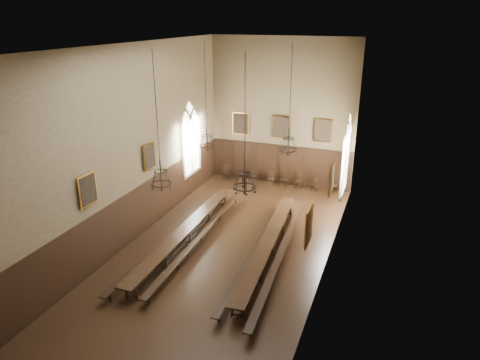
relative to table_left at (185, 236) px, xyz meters
The scene contains 34 objects.
floor 2.05m from the table_left, ahead, with size 9.00×18.00×0.02m, color black.
ceiling 8.85m from the table_left, ahead, with size 9.00×18.00×0.02m, color black.
wall_back 10.24m from the table_left, 77.67° to the left, with size 9.00×0.02×9.00m, color #756448.
wall_front 9.96m from the table_left, 77.25° to the right, with size 9.00×0.02×9.00m, color #756448.
wall_left 4.82m from the table_left, behind, with size 0.02×18.00×9.00m, color #756448.
wall_right 7.70m from the table_left, ahead, with size 0.02×18.00×9.00m, color #756448.
wainscot_panelling 2.19m from the table_left, ahead, with size 9.00×18.00×2.50m, color black, non-canonical shape.
table_left is the anchor object (origin of this frame).
table_right 3.94m from the table_left, ahead, with size 1.34×9.85×0.77m.
bench_left_outer 0.53m from the table_left, behind, with size 0.56×10.60×0.48m.
bench_left_inner 0.75m from the table_left, 27.85° to the left, with size 0.65×10.61×0.48m.
bench_right_inner 3.48m from the table_left, ahead, with size 0.68×10.29×0.46m.
bench_right_outer 4.62m from the table_left, ahead, with size 0.97×10.62×0.48m.
chair_0 8.88m from the table_left, 99.55° to the left, with size 0.55×0.55×1.00m.
chair_1 8.72m from the table_left, 92.86° to the left, with size 0.43×0.43×0.94m.
chair_2 8.64m from the table_left, 87.35° to the left, with size 0.47×0.47×0.93m.
chair_3 8.78m from the table_left, 79.46° to the left, with size 0.45×0.45×0.87m.
chair_4 8.98m from the table_left, 74.19° to the left, with size 0.49×0.49×1.02m.
chair_5 9.37m from the table_left, 68.80° to the left, with size 0.47×0.47×0.99m.
chair_6 9.72m from the table_left, 62.99° to the left, with size 0.47×0.47×0.86m.
chair_7 10.34m from the table_left, 57.50° to the left, with size 0.47×0.47×0.92m.
chandelier_back_left 4.93m from the table_left, 92.30° to the left, with size 0.80×0.80×5.17m.
chandelier_back_right 6.46m from the table_left, 29.76° to the left, with size 0.83×0.83×4.77m.
chandelier_front_left 4.41m from the table_left, 83.67° to the right, with size 0.81×0.81×5.28m.
chandelier_front_right 5.90m from the table_left, 29.14° to the right, with size 0.86×0.86×4.97m.
portrait_back_0 9.64m from the table_left, 93.78° to the left, with size 1.10×0.12×1.40m.
portrait_back_1 9.83m from the table_left, 77.50° to the left, with size 1.10×0.12×1.40m.
portrait_back_2 10.67m from the table_left, 63.01° to the left, with size 1.10×0.12×1.40m.
portrait_left_0 4.24m from the table_left, 154.03° to the left, with size 0.12×1.00×1.30m.
portrait_left_1 5.27m from the table_left, 125.42° to the right, with size 0.12×1.00×1.30m.
portrait_right_0 7.28m from the table_left, 10.28° to the left, with size 0.12×1.00×1.30m.
portrait_right_1 7.93m from the table_left, 27.64° to the right, with size 0.12×1.00×1.30m.
window_right 9.08m from the table_left, 41.33° to the left, with size 0.20×2.20×4.60m, color white, non-canonical shape.
window_left 6.85m from the table_left, 113.21° to the left, with size 0.20×2.20×4.60m, color white, non-canonical shape.
Camera 1 is at (6.62, -15.89, 10.06)m, focal length 32.00 mm.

